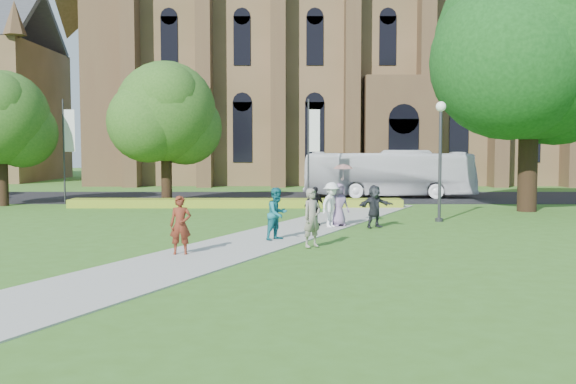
{
  "coord_description": "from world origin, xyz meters",
  "views": [
    {
      "loc": [
        0.94,
        -21.5,
        3.25
      ],
      "look_at": [
        0.87,
        2.17,
        1.6
      ],
      "focal_mm": 40.0,
      "sensor_mm": 36.0,
      "label": 1
    }
  ],
  "objects_px": {
    "streetlamp": "(440,146)",
    "pedestrian_0": "(180,225)",
    "tour_coach": "(389,174)",
    "large_tree": "(531,45)"
  },
  "relations": [
    {
      "from": "large_tree",
      "to": "pedestrian_0",
      "type": "height_order",
      "value": "large_tree"
    },
    {
      "from": "streetlamp",
      "to": "tour_coach",
      "type": "relative_size",
      "value": 0.48
    },
    {
      "from": "streetlamp",
      "to": "tour_coach",
      "type": "height_order",
      "value": "streetlamp"
    },
    {
      "from": "large_tree",
      "to": "tour_coach",
      "type": "bearing_deg",
      "value": 122.26
    },
    {
      "from": "large_tree",
      "to": "tour_coach",
      "type": "height_order",
      "value": "large_tree"
    },
    {
      "from": "streetlamp",
      "to": "pedestrian_0",
      "type": "distance_m",
      "value": 13.47
    },
    {
      "from": "streetlamp",
      "to": "tour_coach",
      "type": "distance_m",
      "value": 13.59
    },
    {
      "from": "streetlamp",
      "to": "pedestrian_0",
      "type": "relative_size",
      "value": 2.97
    },
    {
      "from": "pedestrian_0",
      "to": "streetlamp",
      "type": "bearing_deg",
      "value": 36.8
    },
    {
      "from": "large_tree",
      "to": "tour_coach",
      "type": "relative_size",
      "value": 1.2
    }
  ]
}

